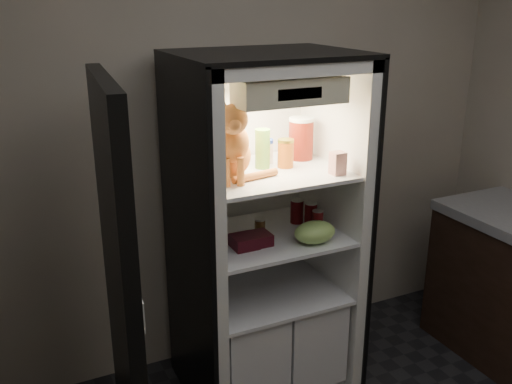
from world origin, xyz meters
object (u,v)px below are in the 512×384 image
Objects in this scene: parmesan_shaker at (262,149)px; grape_bag at (315,232)px; soda_can_a at (297,211)px; salsa_jar at (286,153)px; cream_carton at (338,163)px; condiment_jar at (260,225)px; soda_can_c at (318,220)px; tabby_cat at (230,147)px; mayo_tub at (265,151)px; berry_box_left at (244,242)px; berry_box_right at (258,239)px; refrigerator at (263,255)px; soda_can_b at (311,214)px; pepper_jar at (301,138)px.

grape_bag is at bearing -55.37° from parmesan_shaker.
soda_can_a is at bearing 5.95° from parmesan_shaker.
salsa_jar is 1.30× the size of cream_carton.
salsa_jar is 1.85× the size of condiment_jar.
salsa_jar is 0.43m from grape_bag.
soda_can_a reaches higher than soda_can_c.
mayo_tub is (0.27, 0.17, -0.09)m from tabby_cat.
berry_box_left is (-0.29, -0.11, -0.39)m from salsa_jar.
condiment_jar is 0.15m from berry_box_right.
soda_can_b is (0.27, -0.05, 0.21)m from refrigerator.
pepper_jar reaches higher than salsa_jar.
condiment_jar is at bearing -143.12° from parmesan_shaker.
mayo_tub is at bearing 153.01° from soda_can_b.
refrigerator is 23.67× the size of condiment_jar.
refrigerator is at bearing 40.28° from tabby_cat.
condiment_jar is at bearing -163.99° from pepper_jar.
soda_can_c is at bearing -25.85° from salsa_jar.
tabby_cat is at bearing 161.95° from cream_carton.
refrigerator is 17.07× the size of soda_can_c.
pepper_jar is (0.25, 0.06, 0.61)m from refrigerator.
tabby_cat reaches higher than condiment_jar.
berry_box_left is (-0.35, 0.10, -0.02)m from grape_bag.
berry_box_left is at bearing -138.48° from condiment_jar.
parmesan_shaker is 1.58× the size of mayo_tub.
cream_carton is (0.23, -0.34, -0.01)m from mayo_tub.
refrigerator reaches higher than salsa_jar.
condiment_jar is (-0.30, 0.02, -0.02)m from soda_can_b.
parmesan_shaker reaches higher than mayo_tub.
soda_can_c is at bearing 4.70° from berry_box_right.
berry_box_left is (-0.40, -0.18, -0.04)m from soda_can_a.
pepper_jar is at bearing 26.45° from berry_box_left.
tabby_cat is at bearing -170.36° from salsa_jar.
tabby_cat is 3.70× the size of cream_carton.
mayo_tub is 0.57× the size of pepper_jar.
soda_can_b is at bearing 14.15° from berry_box_left.
soda_can_b is 0.30m from condiment_jar.
mayo_tub is at bearing 57.97° from refrigerator.
parmesan_shaker is (0.22, 0.10, -0.05)m from tabby_cat.
soda_can_c is at bearing -23.52° from parmesan_shaker.
parmesan_shaker reaches higher than grape_bag.
tabby_cat reaches higher than grape_bag.
pepper_jar is (0.26, 0.07, 0.01)m from parmesan_shaker.
soda_can_c is at bearing -71.85° from soda_can_a.
grape_bag is at bearing 174.38° from cream_carton.
soda_can_a is at bearing 129.46° from soda_can_b.
refrigerator is 14.77× the size of mayo_tub.
soda_can_a is 1.21× the size of soda_can_c.
tabby_cat is 0.35m from salsa_jar.
soda_can_b is at bearing -10.08° from refrigerator.
salsa_jar is at bearing 24.89° from tabby_cat.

